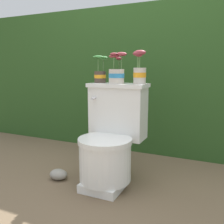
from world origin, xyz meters
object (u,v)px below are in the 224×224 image
at_px(toilet, 111,139).
at_px(potted_plant_left, 100,73).
at_px(garden_stone, 58,174).
at_px(potted_plant_middle, 140,71).
at_px(potted_plant_midleft, 117,73).

xyz_separation_m(toilet, potted_plant_left, (-0.17, 0.16, 0.50)).
relative_size(potted_plant_left, garden_stone, 1.48).
relative_size(toilet, potted_plant_middle, 3.05).
bearing_deg(potted_plant_left, garden_stone, -128.01).
bearing_deg(potted_plant_left, potted_plant_middle, -1.50).
height_order(potted_plant_midleft, potted_plant_middle, potted_plant_middle).
bearing_deg(potted_plant_midleft, potted_plant_left, 166.01).
relative_size(toilet, potted_plant_left, 3.50).
xyz_separation_m(potted_plant_left, garden_stone, (-0.23, -0.30, -0.81)).
height_order(potted_plant_left, potted_plant_midleft, potted_plant_midleft).
relative_size(potted_plant_left, potted_plant_middle, 0.87).
xyz_separation_m(toilet, potted_plant_midleft, (-0.00, 0.12, 0.50)).
bearing_deg(garden_stone, potted_plant_middle, 26.69).
distance_m(toilet, potted_plant_left, 0.55).
bearing_deg(potted_plant_middle, potted_plant_left, 178.50).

